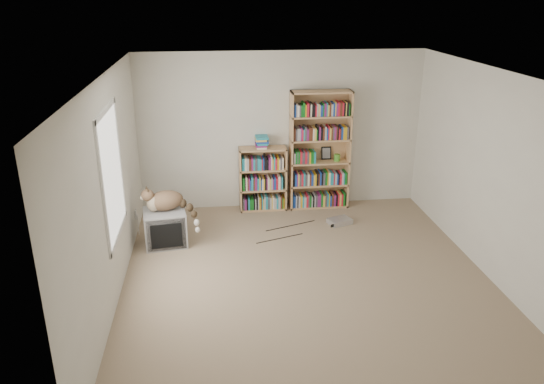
{
  "coord_description": "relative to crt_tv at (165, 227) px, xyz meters",
  "views": [
    {
      "loc": [
        -1.1,
        -5.63,
        3.36
      ],
      "look_at": [
        -0.32,
        1.0,
        0.8
      ],
      "focal_mm": 35.0,
      "sensor_mm": 36.0,
      "label": 1
    }
  ],
  "objects": [
    {
      "name": "wall_outlet",
      "position": [
        -0.44,
        0.34,
        0.07
      ],
      "size": [
        0.01,
        0.08,
        0.13
      ],
      "primitive_type": "cube",
      "color": "silver",
      "rests_on": "wall_left"
    },
    {
      "name": "crt_tv",
      "position": [
        0.0,
        0.0,
        0.0
      ],
      "size": [
        0.63,
        0.58,
        0.49
      ],
      "rotation": [
        0.0,
        0.0,
        0.13
      ],
      "color": "#969698",
      "rests_on": "floor"
    },
    {
      "name": "window",
      "position": [
        -0.44,
        -1.03,
        1.15
      ],
      "size": [
        0.02,
        1.22,
        1.52
      ],
      "primitive_type": "cube",
      "color": "white",
      "rests_on": "wall_left"
    },
    {
      "name": "wall_front",
      "position": [
        1.8,
        -3.73,
        1.0
      ],
      "size": [
        4.5,
        0.02,
        2.5
      ],
      "primitive_type": "cube",
      "color": "silver",
      "rests_on": "floor"
    },
    {
      "name": "book_stack",
      "position": [
        1.48,
        1.14,
        0.87
      ],
      "size": [
        0.21,
        0.28,
        0.18
      ],
      "primitive_type": "cube",
      "color": "red",
      "rests_on": "bookcase_short"
    },
    {
      "name": "dvd_player",
      "position": [
        2.59,
        0.38,
        -0.21
      ],
      "size": [
        0.4,
        0.34,
        0.08
      ],
      "primitive_type": "cube",
      "rotation": [
        0.0,
        0.0,
        0.34
      ],
      "color": "silver",
      "rests_on": "floor"
    },
    {
      "name": "bookcase_tall",
      "position": [
        2.4,
        1.13,
        0.66
      ],
      "size": [
        0.95,
        0.3,
        1.9
      ],
      "color": "tan",
      "rests_on": "floor"
    },
    {
      "name": "floor",
      "position": [
        1.8,
        -1.23,
        -0.25
      ],
      "size": [
        4.5,
        5.0,
        0.01
      ],
      "primitive_type": "cube",
      "color": "gray",
      "rests_on": "ground"
    },
    {
      "name": "wall_right",
      "position": [
        4.05,
        -1.23,
        1.0
      ],
      "size": [
        0.02,
        5.0,
        2.5
      ],
      "primitive_type": "cube",
      "color": "silver",
      "rests_on": "floor"
    },
    {
      "name": "ceiling",
      "position": [
        1.8,
        -1.23,
        2.25
      ],
      "size": [
        4.5,
        5.0,
        0.02
      ],
      "primitive_type": "cube",
      "color": "white",
      "rests_on": "wall_back"
    },
    {
      "name": "wall_left",
      "position": [
        -0.45,
        -1.23,
        1.0
      ],
      "size": [
        0.02,
        5.0,
        2.5
      ],
      "primitive_type": "cube",
      "color": "silver",
      "rests_on": "floor"
    },
    {
      "name": "bookcase_short",
      "position": [
        1.49,
        1.13,
        0.23
      ],
      "size": [
        0.75,
        0.3,
        1.03
      ],
      "color": "tan",
      "rests_on": "floor"
    },
    {
      "name": "cat",
      "position": [
        0.09,
        0.03,
        0.35
      ],
      "size": [
        0.81,
        0.52,
        0.6
      ],
      "rotation": [
        0.0,
        0.0,
        0.28
      ],
      "color": "#372516",
      "rests_on": "crt_tv"
    },
    {
      "name": "framed_print",
      "position": [
        2.53,
        1.21,
        0.64
      ],
      "size": [
        0.16,
        0.05,
        0.21
      ],
      "primitive_type": "cube",
      "rotation": [
        -0.17,
        0.0,
        0.0
      ],
      "color": "black",
      "rests_on": "bookcase_tall"
    },
    {
      "name": "wall_back",
      "position": [
        1.8,
        1.27,
        1.0
      ],
      "size": [
        4.5,
        0.02,
        2.5
      ],
      "primitive_type": "cube",
      "color": "silver",
      "rests_on": "floor"
    },
    {
      "name": "floor_cables",
      "position": [
        2.12,
        0.24,
        -0.24
      ],
      "size": [
        1.2,
        0.7,
        0.01
      ],
      "primitive_type": null,
      "color": "black",
      "rests_on": "floor"
    },
    {
      "name": "green_mug",
      "position": [
        2.68,
        1.11,
        0.59
      ],
      "size": [
        0.1,
        0.1,
        0.11
      ],
      "primitive_type": "cylinder",
      "color": "#4FA12E",
      "rests_on": "bookcase_tall"
    }
  ]
}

